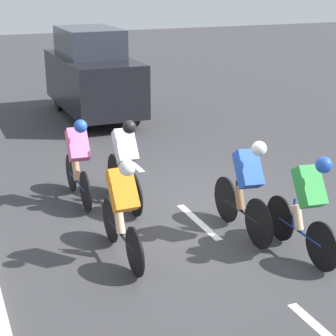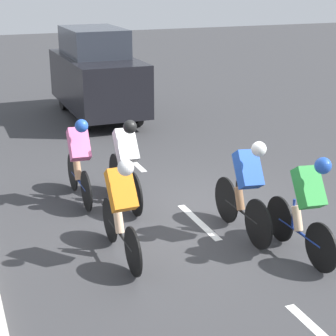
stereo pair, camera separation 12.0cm
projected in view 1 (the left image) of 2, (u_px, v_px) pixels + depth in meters
The scene contains 9 objects.
ground_plane at pixel (193, 217), 8.87m from camera, with size 60.00×60.00×0.00m, color #38383A.
lane_stripe_mid at pixel (198, 221), 8.70m from camera, with size 0.12×1.40×0.01m, color white.
lane_stripe_far at pixel (131, 161), 11.49m from camera, with size 0.12×1.40×0.01m, color white.
cyclist_orange at pixel (122, 206), 7.30m from camera, with size 0.33×1.69×1.49m.
cyclist_pink at pixel (78, 158), 9.22m from camera, with size 0.34×1.66×1.48m.
cyclist_blue at pixel (246, 186), 8.01m from camera, with size 0.36×1.67×1.50m.
cyclist_green at pixel (307, 203), 7.40m from camera, with size 0.36×1.62×1.49m.
cyclist_white at pixel (125, 161), 9.07m from camera, with size 0.33×1.74×1.51m.
support_car at pixel (92, 74), 14.67m from camera, with size 1.70×4.00×2.33m.
Camera 1 is at (3.52, 7.33, 3.64)m, focal length 60.00 mm.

